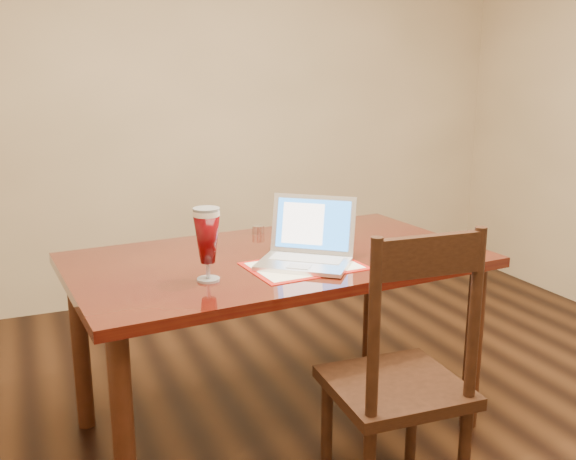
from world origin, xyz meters
name	(u,v)px	position (x,y,z in m)	size (l,w,h in m)	color
room_shell	(428,18)	(0.00, 0.00, 1.76)	(4.51, 5.01, 2.71)	tan
dining_table	(276,276)	(-0.32, 0.58, 0.73)	(1.81, 1.11, 1.10)	#441409
dining_chair	(401,382)	(-0.12, -0.12, 0.52)	(0.49, 0.47, 1.10)	black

